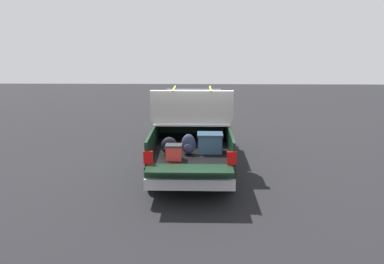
# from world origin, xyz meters

# --- Properties ---
(ground_plane) EXTENTS (40.00, 40.00, 0.00)m
(ground_plane) POSITION_xyz_m (0.00, 0.00, 0.00)
(ground_plane) COLOR black
(pickup_truck) EXTENTS (6.05, 2.09, 2.23)m
(pickup_truck) POSITION_xyz_m (0.36, -0.00, 0.97)
(pickup_truck) COLOR black
(pickup_truck) RESTS_ON ground_plane
(trash_can) EXTENTS (0.60, 0.60, 0.98)m
(trash_can) POSITION_xyz_m (4.37, 0.03, 0.50)
(trash_can) COLOR #3F4C66
(trash_can) RESTS_ON ground_plane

